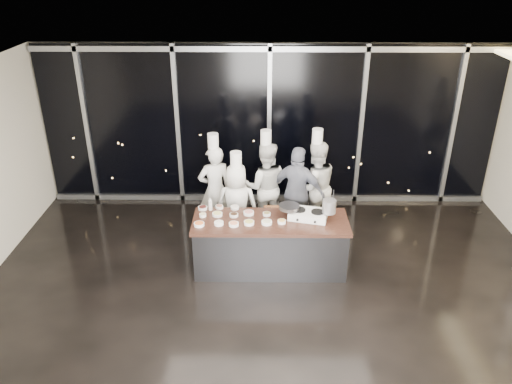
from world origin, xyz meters
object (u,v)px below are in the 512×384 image
(stock_pot, at_px, (329,206))
(chef_center, at_px, (265,186))
(stove, at_px, (308,214))
(frying_pan, at_px, (289,207))
(chef_far_left, at_px, (215,188))
(chef_left, at_px, (237,204))
(chef_right, at_px, (315,186))
(guest, at_px, (298,193))
(demo_counter, at_px, (270,244))

(stock_pot, bearing_deg, chef_center, 126.28)
(stove, height_order, frying_pan, frying_pan)
(stove, bearing_deg, chef_far_left, 157.29)
(stove, xyz_separation_m, stock_pot, (0.31, -0.07, 0.18))
(stove, xyz_separation_m, chef_far_left, (-1.58, 1.16, -0.11))
(stove, distance_m, chef_center, 1.44)
(chef_center, bearing_deg, stove, 117.12)
(stove, xyz_separation_m, chef_left, (-1.17, 0.72, -0.20))
(frying_pan, xyz_separation_m, stock_pot, (0.62, -0.13, 0.08))
(chef_right, bearing_deg, chef_center, -19.93)
(stock_pot, xyz_separation_m, chef_center, (-0.98, 1.34, -0.29))
(guest, xyz_separation_m, chef_right, (0.32, 0.23, 0.02))
(stove, relative_size, chef_right, 0.34)
(demo_counter, distance_m, chef_far_left, 1.64)
(frying_pan, distance_m, chef_far_left, 1.70)
(chef_left, distance_m, chef_center, 0.75)
(stove, bearing_deg, guest, 109.16)
(guest, bearing_deg, chef_left, 37.36)
(frying_pan, height_order, chef_right, chef_right)
(demo_counter, distance_m, frying_pan, 0.69)
(stock_pot, distance_m, chef_far_left, 2.28)
(stock_pot, bearing_deg, frying_pan, 168.24)
(stove, relative_size, chef_far_left, 0.35)
(demo_counter, height_order, chef_far_left, chef_far_left)
(guest, bearing_deg, stock_pot, 133.29)
(guest, distance_m, chef_right, 0.40)
(stove, bearing_deg, frying_pan, -177.95)
(frying_pan, bearing_deg, chef_center, 120.13)
(stove, relative_size, chef_center, 0.35)
(stove, height_order, guest, guest)
(chef_center, relative_size, guest, 1.13)
(stove, bearing_deg, demo_counter, -158.52)
(chef_left, relative_size, chef_right, 0.88)
(chef_center, bearing_deg, chef_far_left, 6.26)
(frying_pan, relative_size, chef_left, 0.34)
(chef_right, bearing_deg, demo_counter, 40.35)
(stock_pot, xyz_separation_m, guest, (-0.41, 1.07, -0.29))
(stove, xyz_separation_m, chef_right, (0.22, 1.24, -0.09))
(demo_counter, distance_m, chef_left, 1.03)
(frying_pan, distance_m, stock_pot, 0.64)
(guest, bearing_deg, chef_center, -2.68)
(frying_pan, xyz_separation_m, chef_right, (0.53, 1.18, -0.19))
(demo_counter, relative_size, stock_pot, 11.49)
(demo_counter, xyz_separation_m, chef_center, (-0.07, 1.36, 0.40))
(chef_right, bearing_deg, chef_far_left, -15.36)
(chef_far_left, xyz_separation_m, chef_right, (1.81, 0.08, 0.02))
(chef_far_left, distance_m, chef_left, 0.61)
(demo_counter, relative_size, chef_center, 1.28)
(chef_far_left, bearing_deg, chef_center, 167.38)
(stock_pot, relative_size, chef_center, 0.11)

